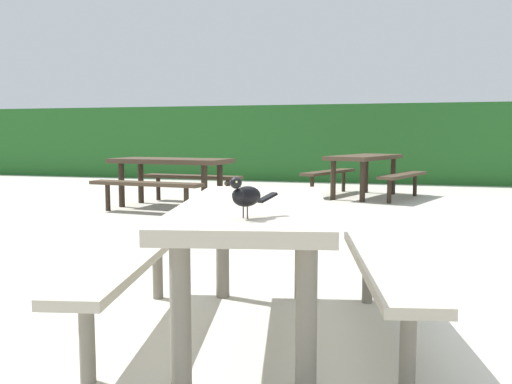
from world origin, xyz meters
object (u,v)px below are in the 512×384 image
at_px(picnic_table_foreground, 255,236).
at_px(bird_grackle, 245,195).
at_px(picnic_table_far_centre, 170,171).
at_px(picnic_table_mid_right, 365,166).

relative_size(picnic_table_foreground, bird_grackle, 7.99).
height_order(bird_grackle, picnic_table_far_centre, bird_grackle).
bearing_deg(picnic_table_far_centre, bird_grackle, -62.52).
bearing_deg(picnic_table_mid_right, picnic_table_far_centre, -141.37).
bearing_deg(bird_grackle, picnic_table_mid_right, 90.77).
bearing_deg(picnic_table_foreground, bird_grackle, -78.26).
bearing_deg(bird_grackle, picnic_table_far_centre, 117.48).
bearing_deg(bird_grackle, picnic_table_foreground, 101.74).
relative_size(bird_grackle, picnic_table_mid_right, 0.12).
distance_m(picnic_table_foreground, picnic_table_far_centre, 5.57).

